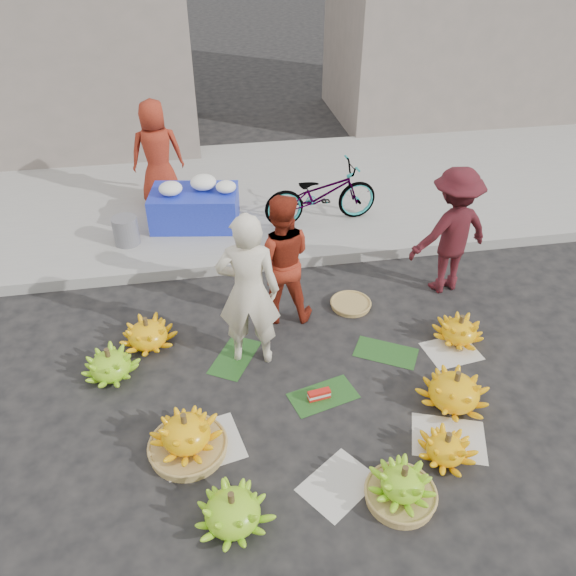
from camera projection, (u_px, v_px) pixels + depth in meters
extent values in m
plane|color=black|center=(329.00, 380.00, 5.66)|extent=(80.00, 80.00, 0.00)
cube|color=gray|center=(290.00, 259.00, 7.38)|extent=(40.00, 0.25, 0.15)
cube|color=gray|center=(268.00, 191.00, 9.08)|extent=(40.00, 4.00, 0.12)
cube|color=gray|center=(14.00, 34.00, 9.72)|extent=(6.00, 3.00, 4.00)
cylinder|color=olive|center=(188.00, 447.00, 4.92)|extent=(0.67, 0.67, 0.09)
cylinder|color=#44331B|center=(184.00, 420.00, 4.72)|extent=(0.05, 0.05, 0.12)
cylinder|color=#44331B|center=(231.00, 499.00, 4.20)|extent=(0.05, 0.05, 0.12)
cylinder|color=olive|center=(400.00, 495.00, 4.53)|extent=(0.56, 0.56, 0.09)
cylinder|color=#44331B|center=(405.00, 472.00, 4.36)|extent=(0.05, 0.05, 0.12)
cylinder|color=#44331B|center=(448.00, 439.00, 4.75)|extent=(0.05, 0.05, 0.12)
cylinder|color=#44331B|center=(458.00, 377.00, 5.20)|extent=(0.05, 0.05, 0.12)
cylinder|color=#44331B|center=(462.00, 320.00, 6.00)|extent=(0.05, 0.05, 0.12)
cylinder|color=#44331B|center=(107.00, 354.00, 5.54)|extent=(0.05, 0.05, 0.12)
cylinder|color=#44331B|center=(145.00, 323.00, 5.92)|extent=(0.05, 0.05, 0.12)
cylinder|color=olive|center=(351.00, 304.00, 6.65)|extent=(0.58, 0.58, 0.05)
cube|color=red|center=(319.00, 395.00, 5.43)|extent=(0.23, 0.10, 0.09)
imported|color=beige|center=(248.00, 291.00, 5.46)|extent=(0.68, 0.51, 1.70)
imported|color=#A33019|center=(280.00, 260.00, 6.09)|extent=(0.81, 0.67, 1.52)
imported|color=maroon|center=(451.00, 232.00, 6.54)|extent=(1.12, 0.79, 1.57)
cube|color=#1C2BB8|center=(195.00, 208.00, 7.93)|extent=(1.31, 0.93, 0.50)
ellipsoid|color=white|center=(171.00, 189.00, 7.65)|extent=(0.32, 0.32, 0.18)
ellipsoid|color=white|center=(203.00, 183.00, 7.79)|extent=(0.36, 0.36, 0.20)
ellipsoid|color=white|center=(226.00, 187.00, 7.72)|extent=(0.28, 0.28, 0.15)
cylinder|color=slate|center=(126.00, 231.00, 7.52)|extent=(0.34, 0.34, 0.38)
imported|color=#A33019|center=(157.00, 153.00, 8.20)|extent=(0.80, 0.55, 1.55)
imported|color=gray|center=(321.00, 194.00, 7.88)|extent=(0.72, 1.68, 0.86)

